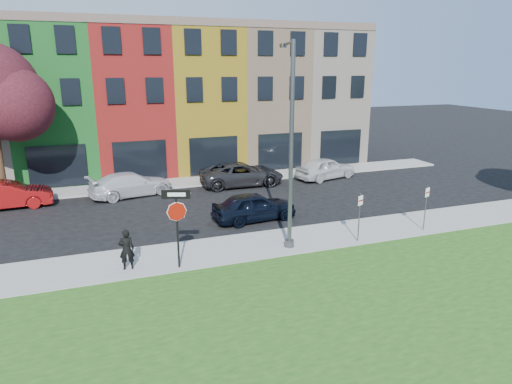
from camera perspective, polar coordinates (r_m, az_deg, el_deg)
name	(u,v)px	position (r m, az deg, el deg)	size (l,w,h in m)	color
ground	(323,270)	(17.84, 8.40, -9.65)	(120.00, 120.00, 0.00)	black
sidewalk_near	(331,236)	(21.13, 9.38, -5.41)	(40.00, 3.00, 0.12)	gray
sidewalk_far	(175,183)	(30.46, -10.13, 1.09)	(40.00, 2.40, 0.12)	gray
rowhouse_block	(164,100)	(35.80, -11.49, 11.17)	(30.00, 10.12, 10.00)	#BEAF9D
stop_sign	(177,213)	(17.06, -9.88, -2.60)	(1.01, 0.37, 3.06)	black
man	(127,249)	(17.84, -15.87, -6.92)	(0.58, 0.38, 1.58)	black
sedan_near	(254,206)	(22.85, -0.23, -1.82)	(4.37, 2.09, 1.44)	black
parked_car_red	(7,195)	(28.20, -28.66, -0.33)	(4.62, 1.83, 1.50)	maroon
parked_car_silver	(131,184)	(28.14, -15.34, 0.94)	(5.25, 3.16, 1.42)	silver
parked_car_dark	(242,174)	(29.54, -1.80, 2.27)	(5.48, 2.62, 1.51)	black
parked_car_white	(326,168)	(31.63, 8.68, 2.97)	(4.68, 2.78, 1.49)	silver
street_lamp	(290,147)	(18.56, 4.30, 5.57)	(0.86, 2.54, 8.38)	#4E5053
parking_sign_a	(360,212)	(20.12, 12.83, -2.42)	(0.30, 0.16, 2.16)	#4E5053
parking_sign_b	(426,203)	(22.36, 20.49, -1.26)	(0.31, 0.15, 2.13)	#4E5053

